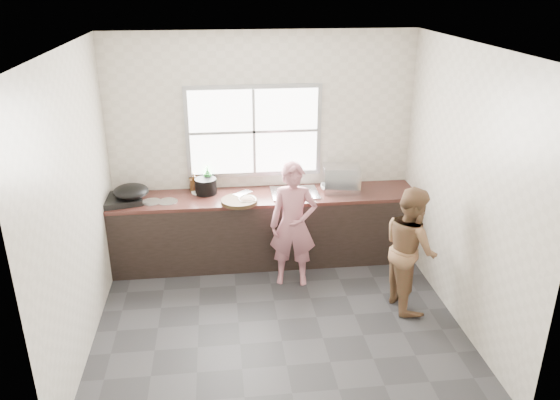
{
  "coord_description": "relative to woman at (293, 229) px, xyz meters",
  "views": [
    {
      "loc": [
        -0.52,
        -4.64,
        3.24
      ],
      "look_at": [
        0.1,
        0.65,
        1.05
      ],
      "focal_mm": 35.0,
      "sensor_mm": 36.0,
      "label": 1
    }
  ],
  "objects": [
    {
      "name": "plate_food",
      "position": [
        -1.0,
        0.72,
        0.21
      ],
      "size": [
        0.28,
        0.28,
        0.02
      ],
      "primitive_type": "cylinder",
      "rotation": [
        0.0,
        0.0,
        -0.22
      ],
      "color": "white",
      "rests_on": "countertop"
    },
    {
      "name": "wall_right",
      "position": [
        1.55,
        -0.74,
        0.69
      ],
      "size": [
        0.01,
        3.2,
        2.7
      ],
      "primitive_type": "cube",
      "color": "silver",
      "rests_on": "ground"
    },
    {
      "name": "wok",
      "position": [
        -1.78,
        0.5,
        0.33
      ],
      "size": [
        0.44,
        0.44,
        0.15
      ],
      "primitive_type": "ellipsoid",
      "rotation": [
        0.0,
        0.0,
        0.13
      ],
      "color": "black",
      "rests_on": "burner"
    },
    {
      "name": "countertop",
      "position": [
        -0.26,
        0.55,
        0.18
      ],
      "size": [
        3.6,
        0.64,
        0.04
      ],
      "primitive_type": "cube",
      "color": "#371B16",
      "rests_on": "cabinet"
    },
    {
      "name": "pot_lid_left",
      "position": [
        -1.56,
        0.47,
        0.2
      ],
      "size": [
        0.29,
        0.29,
        0.01
      ],
      "primitive_type": "cylinder",
      "rotation": [
        0.0,
        0.0,
        0.32
      ],
      "color": "silver",
      "rests_on": "countertop"
    },
    {
      "name": "window_frame",
      "position": [
        -0.36,
        0.85,
        0.89
      ],
      "size": [
        1.6,
        0.05,
        1.1
      ],
      "primitive_type": "cube",
      "color": "#9EA0A5",
      "rests_on": "wall_back"
    },
    {
      "name": "woman",
      "position": [
        0.0,
        0.0,
        0.0
      ],
      "size": [
        0.53,
        0.4,
        1.33
      ],
      "primitive_type": "imported",
      "rotation": [
        0.0,
        0.0,
        -0.17
      ],
      "color": "#AC6771",
      "rests_on": "floor"
    },
    {
      "name": "ceiling",
      "position": [
        -0.26,
        -0.74,
        2.04
      ],
      "size": [
        3.6,
        3.2,
        0.01
      ],
      "primitive_type": "cube",
      "color": "silver",
      "rests_on": "wall_back"
    },
    {
      "name": "dish_rack",
      "position": [
        0.65,
        0.56,
        0.35
      ],
      "size": [
        0.45,
        0.34,
        0.32
      ],
      "primitive_type": "cube",
      "rotation": [
        0.0,
        0.0,
        -0.1
      ],
      "color": "#B8BABF",
      "rests_on": "countertop"
    },
    {
      "name": "glass_jar",
      "position": [
        -0.98,
        0.71,
        0.25
      ],
      "size": [
        0.08,
        0.08,
        0.11
      ],
      "primitive_type": "cylinder",
      "rotation": [
        0.0,
        0.0,
        -0.08
      ],
      "color": "silver",
      "rests_on": "countertop"
    },
    {
      "name": "cabinet",
      "position": [
        -0.26,
        0.55,
        -0.25
      ],
      "size": [
        3.6,
        0.62,
        0.82
      ],
      "primitive_type": "cube",
      "color": "black",
      "rests_on": "floor"
    },
    {
      "name": "sink",
      "position": [
        0.09,
        0.55,
        0.2
      ],
      "size": [
        0.55,
        0.45,
        0.02
      ],
      "primitive_type": "cube",
      "color": "silver",
      "rests_on": "countertop"
    },
    {
      "name": "wall_left",
      "position": [
        -2.06,
        -0.74,
        0.69
      ],
      "size": [
        0.01,
        3.2,
        2.7
      ],
      "primitive_type": "cube",
      "color": "beige",
      "rests_on": "ground"
    },
    {
      "name": "cleaver",
      "position": [
        -0.52,
        0.53,
        0.24
      ],
      "size": [
        0.24,
        0.23,
        0.01
      ],
      "primitive_type": "cube",
      "rotation": [
        0.0,
        0.0,
        0.73
      ],
      "color": "silver",
      "rests_on": "cutting_board"
    },
    {
      "name": "bottle_brown_short",
      "position": [
        -1.07,
        0.78,
        0.28
      ],
      "size": [
        0.13,
        0.13,
        0.17
      ],
      "primitive_type": "imported",
      "rotation": [
        0.0,
        0.0,
        0.02
      ],
      "color": "#3F1F0F",
      "rests_on": "countertop"
    },
    {
      "name": "person_side",
      "position": [
        1.13,
        -0.6,
        -0.0
      ],
      "size": [
        0.56,
        0.69,
        1.33
      ],
      "primitive_type": "imported",
      "rotation": [
        0.0,
        0.0,
        1.67
      ],
      "color": "brown",
      "rests_on": "floor"
    },
    {
      "name": "wall_back",
      "position": [
        -0.26,
        0.87,
        0.69
      ],
      "size": [
        3.6,
        0.01,
        2.7
      ],
      "primitive_type": "cube",
      "color": "beige",
      "rests_on": "ground"
    },
    {
      "name": "black_pot",
      "position": [
        -0.95,
        0.68,
        0.29
      ],
      "size": [
        0.28,
        0.28,
        0.18
      ],
      "primitive_type": "cylinder",
      "rotation": [
        0.0,
        0.0,
        0.11
      ],
      "color": "black",
      "rests_on": "countertop"
    },
    {
      "name": "bottle_green",
      "position": [
        -0.92,
        0.78,
        0.35
      ],
      "size": [
        0.15,
        0.15,
        0.3
      ],
      "primitive_type": "imported",
      "rotation": [
        0.0,
        0.0,
        -0.41
      ],
      "color": "#287A2F",
      "rests_on": "countertop"
    },
    {
      "name": "faucet",
      "position": [
        0.09,
        0.75,
        0.35
      ],
      "size": [
        0.02,
        0.02,
        0.3
      ],
      "primitive_type": "cylinder",
      "color": "silver",
      "rests_on": "countertop"
    },
    {
      "name": "floor",
      "position": [
        -0.26,
        -0.74,
        -0.67
      ],
      "size": [
        3.6,
        3.2,
        0.01
      ],
      "primitive_type": "cube",
      "color": "#2B2B2D",
      "rests_on": "ground"
    },
    {
      "name": "burner",
      "position": [
        -1.91,
        0.53,
        0.23
      ],
      "size": [
        0.53,
        0.53,
        0.07
      ],
      "primitive_type": "cube",
      "rotation": [
        0.0,
        0.0,
        0.23
      ],
      "color": "black",
      "rests_on": "countertop"
    },
    {
      "name": "cutting_board",
      "position": [
        -0.57,
        0.34,
        0.22
      ],
      "size": [
        0.43,
        0.43,
        0.04
      ],
      "primitive_type": "cylinder",
      "rotation": [
        0.0,
        0.0,
        -0.04
      ],
      "color": "#302312",
      "rests_on": "countertop"
    },
    {
      "name": "bowl_crabs",
      "position": [
        0.54,
        0.58,
        0.23
      ],
      "size": [
        0.27,
        0.27,
        0.07
      ],
      "primitive_type": "imported",
      "rotation": [
        0.0,
        0.0,
        -0.42
      ],
      "color": "silver",
      "rests_on": "countertop"
    },
    {
      "name": "pot_lid_right",
      "position": [
        -1.38,
        0.46,
        0.2
      ],
      "size": [
        0.24,
        0.24,
        0.01
      ],
      "primitive_type": "cylinder",
      "rotation": [
        0.0,
        0.0,
        -0.08
      ],
      "color": "silver",
      "rests_on": "countertop"
    },
    {
      "name": "window_glazing",
      "position": [
        -0.36,
        0.83,
        0.89
      ],
      "size": [
        1.5,
        0.01,
        1.0
      ],
      "primitive_type": "cube",
      "color": "white",
      "rests_on": "window_frame"
    },
    {
      "name": "bowl_held",
      "position": [
        0.16,
        0.52,
        0.23
      ],
      "size": [
        0.25,
        0.25,
        0.06
      ],
      "primitive_type": "imported",
      "rotation": [
        0.0,
        0.0,
        -0.28
      ],
      "color": "white",
      "rests_on": "countertop"
    },
    {
      "name": "wall_front",
      "position": [
        -0.26,
        -2.34,
        0.69
      ],
      "size": [
        3.6,
        0.01,
        2.7
      ],
      "primitive_type": "cube",
      "color": "beige",
      "rests_on": "ground"
    },
    {
      "name": "bottle_brown_tall",
      "position": [
        -1.09,
        0.78,
        0.3
      ],
      "size": [
        0.11,
        0.11,
        0.21
      ],
      "primitive_type": "imported",
      "rotation": [
        0.0,
        0.0,
        0.2
      ],
      "color": "#4A2B12",
      "rests_on": "countertop"
    },
    {
      "name": "bowl_mince",
      "position": [
        -0.48,
        0.34,
        0.22
      ],
      "size": [
        0.24,
        0.24,
        0.05
      ],
      "primitive_type": "imported",
      "rotation": [
        0.0,
        0.0,
        0.23
      ],
      "color": "silver",
      "rests_on": "countertop"
    }
  ]
}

